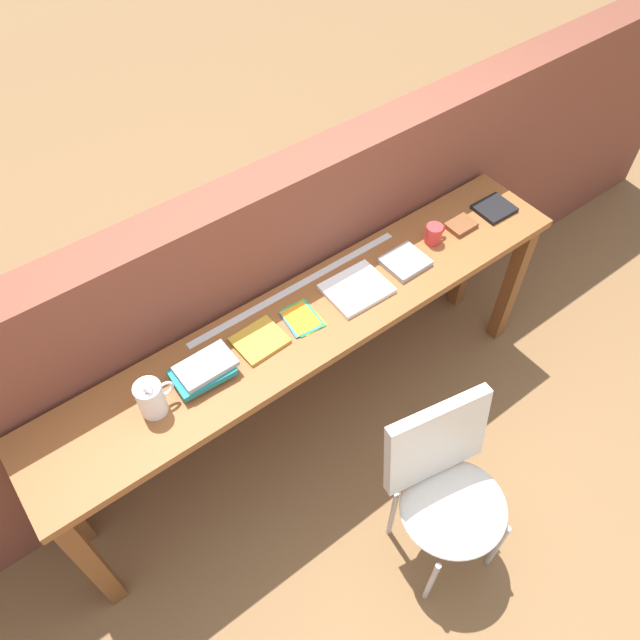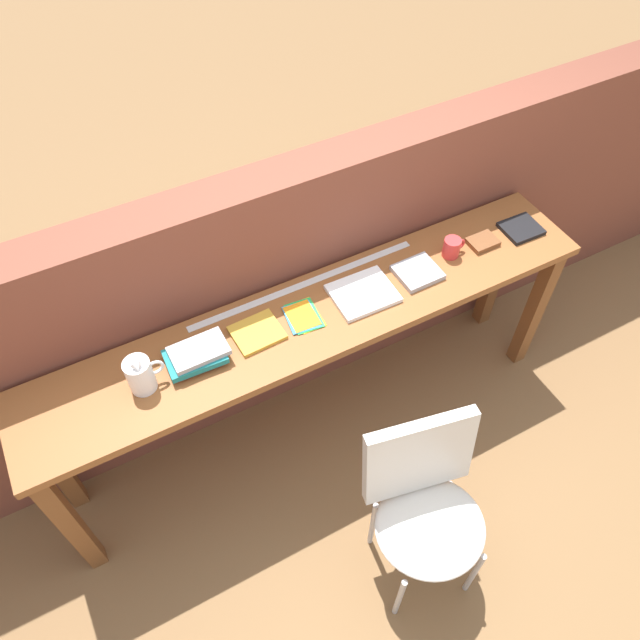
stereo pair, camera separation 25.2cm
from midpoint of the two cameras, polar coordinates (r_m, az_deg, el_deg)
name	(u,v)px [view 2 (the right image)]	position (r m, az deg, el deg)	size (l,w,h in m)	color
ground_plane	(344,469)	(3.18, 4.52, -13.56)	(40.00, 40.00, 0.00)	brown
brick_wall_back	(281,292)	(2.91, -1.14, 2.40)	(6.00, 0.20, 1.36)	brown
sideboard	(315,335)	(2.68, 2.19, -1.59)	(2.50, 0.44, 0.88)	brown
chair_white_moulded	(426,503)	(2.58, 12.53, -16.21)	(0.52, 0.53, 0.89)	silver
pitcher_white	(141,375)	(2.35, -13.17, -5.10)	(0.14, 0.10, 0.18)	white
book_stack_leftmost	(196,355)	(2.42, -8.34, -3.41)	(0.25, 0.16, 0.07)	red
magazine_cycling	(257,333)	(2.50, -2.91, -1.34)	(0.19, 0.17, 0.02)	gold
pamphlet_pile_colourful	(303,316)	(2.55, 1.29, 0.20)	(0.15, 0.18, 0.01)	yellow
book_open_centre	(363,293)	(2.64, 6.68, 2.27)	(0.26, 0.22, 0.02)	white
book_grey_hardcover	(418,272)	(2.76, 11.52, 4.14)	(0.18, 0.17, 0.03)	#9E9EA3
mug	(452,247)	(2.86, 14.50, 6.31)	(0.11, 0.08, 0.09)	red
leather_journal_brown	(483,242)	(2.97, 17.05, 6.71)	(0.13, 0.10, 0.02)	brown
book_repair_rightmost	(521,229)	(3.09, 20.18, 7.73)	(0.17, 0.15, 0.02)	black
ruler_metal_back_edge	(304,284)	(2.67, 1.24, 3.13)	(1.06, 0.03, 0.00)	silver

